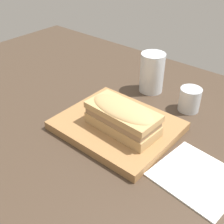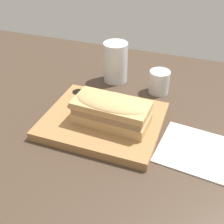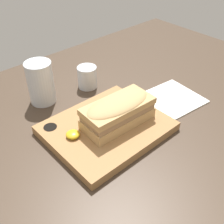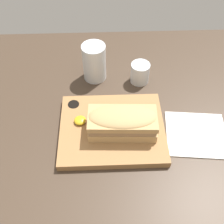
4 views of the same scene
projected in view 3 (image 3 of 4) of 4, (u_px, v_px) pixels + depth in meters
dining_table at (96, 138)px, 73.77cm from camera, size 160.21×98.33×2.00cm
serving_board at (106, 128)px, 73.75cm from camera, size 29.96×24.86×2.38cm
sandwich at (118, 111)px, 71.34cm from camera, size 19.15×9.65×7.33cm
mustard_dollop at (73, 134)px, 68.99cm from camera, size 3.46×3.46×1.38cm
water_glass at (41, 85)px, 82.39cm from camera, size 7.72×7.72×12.84cm
wine_glass at (87, 78)px, 90.37cm from camera, size 6.22×6.22×7.06cm
napkin at (171, 99)px, 86.05cm from camera, size 18.79×17.52×0.40cm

